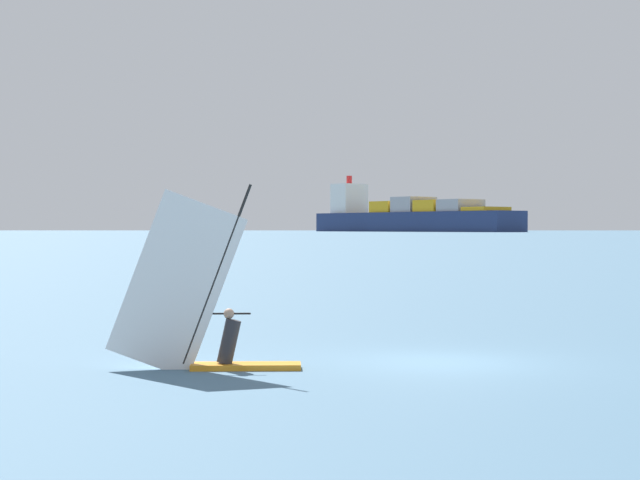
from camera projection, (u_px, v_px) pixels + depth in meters
name	position (u px, v px, depth m)	size (l,w,h in m)	color
ground_plane	(442.00, 362.00, 22.56)	(4000.00, 4000.00, 0.00)	#476B84
windsurfer	(207.00, 317.00, 21.41)	(3.93, 1.60, 4.03)	orange
cargo_ship	(410.00, 217.00, 712.16)	(162.10, 128.95, 40.90)	navy
distant_headland	(571.00, 220.00, 1223.34)	(705.72, 243.35, 23.78)	#4C564C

